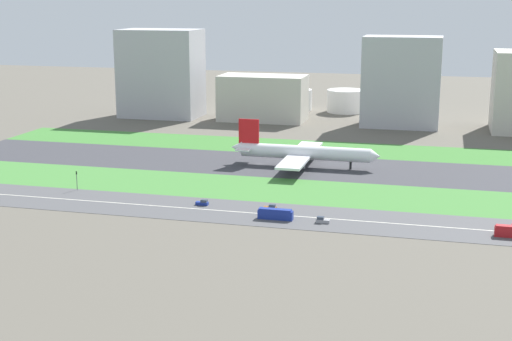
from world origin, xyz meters
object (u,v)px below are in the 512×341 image
at_px(terminal_building, 161,73).
at_px(fuel_tank_centre, 346,101).
at_px(car_4, 322,220).
at_px(hangar_building, 263,98).
at_px(bus_1, 275,214).
at_px(office_tower, 401,82).
at_px(airliner, 301,152).
at_px(fuel_tank_west, 293,100).
at_px(traffic_light, 77,179).
at_px(car_1, 203,203).
at_px(car_0, 271,208).

distance_m(terminal_building, fuel_tank_centre, 117.33).
xyz_separation_m(car_4, hangar_building, (-67.54, 192.00, 12.42)).
xyz_separation_m(bus_1, office_tower, (27.83, 192.00, 23.32)).
distance_m(airliner, car_4, 81.26).
bearing_deg(fuel_tank_west, office_tower, -32.44).
xyz_separation_m(office_tower, fuel_tank_west, (-70.79, 45.00, -18.42)).
bearing_deg(traffic_light, fuel_tank_west, 80.11).
xyz_separation_m(car_1, hangar_building, (-23.47, 182.00, 12.42)).
height_order(fuel_tank_west, fuel_tank_centre, fuel_tank_centre).
bearing_deg(car_0, car_1, 180.00).
bearing_deg(hangar_building, fuel_tank_west, 78.65).
bearing_deg(fuel_tank_west, car_0, -80.26).
height_order(airliner, office_tower, office_tower).
bearing_deg(fuel_tank_west, hangar_building, -101.35).
relative_size(car_0, traffic_light, 0.61).
xyz_separation_m(car_0, fuel_tank_centre, (-4.91, 227.00, 6.17)).
relative_size(traffic_light, fuel_tank_west, 0.30).
distance_m(car_1, car_4, 45.19).
distance_m(fuel_tank_west, fuel_tank_centre, 34.07).
height_order(traffic_light, hangar_building, hangar_building).
relative_size(hangar_building, fuel_tank_west, 2.09).
bearing_deg(bus_1, car_4, -180.00).
bearing_deg(hangar_building, car_1, -82.65).
height_order(car_0, office_tower, office_tower).
relative_size(office_tower, fuel_tank_centre, 2.13).
bearing_deg(traffic_light, terminal_building, 101.18).
distance_m(hangar_building, fuel_tank_centre, 62.62).
height_order(car_4, fuel_tank_centre, fuel_tank_centre).
relative_size(car_1, terminal_building, 0.08).
xyz_separation_m(airliner, bus_1, (6.60, -78.00, -4.41)).
bearing_deg(hangar_building, fuel_tank_centre, 46.24).
distance_m(car_0, hangar_building, 188.63).
height_order(car_4, traffic_light, traffic_light).
bearing_deg(airliner, car_0, -87.80).
relative_size(office_tower, fuel_tank_west, 2.09).
xyz_separation_m(hangar_building, fuel_tank_west, (9.03, 45.00, -6.62)).
distance_m(hangar_building, fuel_tank_west, 46.37).
distance_m(car_4, fuel_tank_centre, 238.34).
distance_m(car_0, traffic_light, 77.66).
height_order(traffic_light, fuel_tank_centre, fuel_tank_centre).
bearing_deg(car_4, airliner, -74.15).
distance_m(airliner, terminal_building, 158.95).
xyz_separation_m(bus_1, fuel_tank_west, (-42.96, 237.00, 4.90)).
height_order(car_0, fuel_tank_centre, fuel_tank_centre).
relative_size(airliner, office_tower, 1.29).
height_order(hangar_building, fuel_tank_west, hangar_building).
distance_m(office_tower, fuel_tank_centre, 60.82).
distance_m(car_1, traffic_light, 53.34).
height_order(traffic_light, office_tower, office_tower).
distance_m(hangar_building, office_tower, 80.69).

